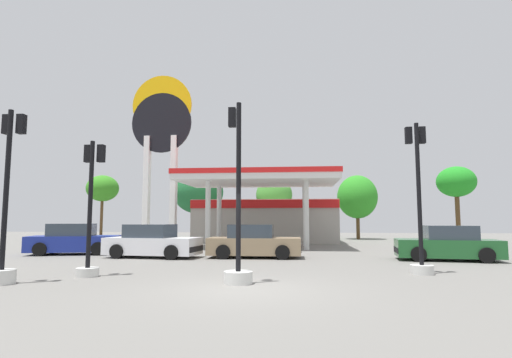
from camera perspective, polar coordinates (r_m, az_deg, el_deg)
The scene contains 16 objects.
ground_plane at distance 10.72m, azimuth -1.61°, elevation -15.27°, with size 90.00×90.00×0.00m, color slate.
gas_station at distance 31.05m, azimuth 1.32°, elevation -5.07°, with size 10.90×12.14×4.74m.
station_pole_sign at distance 30.64m, azimuth -13.19°, elevation 6.05°, with size 4.44×0.56×12.42m.
car_0 at distance 19.16m, azimuth -0.29°, elevation -8.95°, with size 4.33×2.03×1.54m.
car_1 at distance 19.69m, azimuth 25.35°, elevation -8.36°, with size 4.41×2.33×1.51m.
car_2 at distance 22.96m, azimuth -24.23°, elevation -7.89°, with size 4.68×2.84×1.56m.
car_5 at distance 19.86m, azimuth -14.37°, elevation -8.65°, with size 4.50×2.35×1.55m.
traffic_signal_0 at distance 14.48m, azimuth 22.05°, elevation -5.14°, with size 0.73×0.73×5.02m.
traffic_signal_1 at distance 13.95m, azimuth -22.33°, elevation -5.78°, with size 0.70×0.71×4.30m.
traffic_signal_2 at distance 11.49m, azimuth -2.60°, elevation -7.99°, with size 0.80×0.80×5.15m.
traffic_signal_3 at distance 13.41m, azimuth -31.88°, elevation -5.81°, with size 0.75×0.75×4.92m.
tree_0 at distance 39.83m, azimuth -20.81°, elevation -1.29°, with size 2.90×2.90×5.83m.
tree_1 at distance 38.97m, azimuth -8.13°, elevation -1.83°, with size 4.76×4.76×6.45m.
tree_2 at distance 35.95m, azimuth 2.57°, elevation -2.26°, with size 3.22×3.22×5.44m.
tree_3 at distance 38.07m, azimuth 14.08°, elevation -2.47°, with size 3.62×3.62×5.80m.
tree_4 at distance 37.85m, azimuth 26.38°, elevation -0.43°, with size 3.15×3.15×6.21m.
Camera 1 is at (1.35, -10.48, 1.78)m, focal length 28.39 mm.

